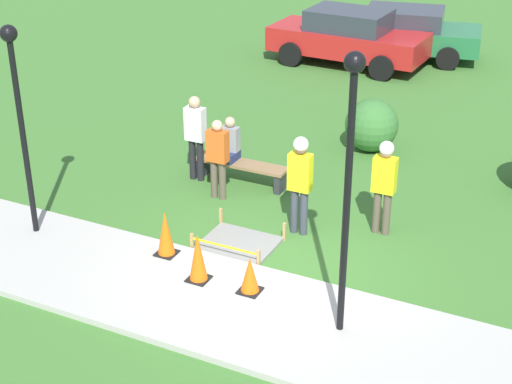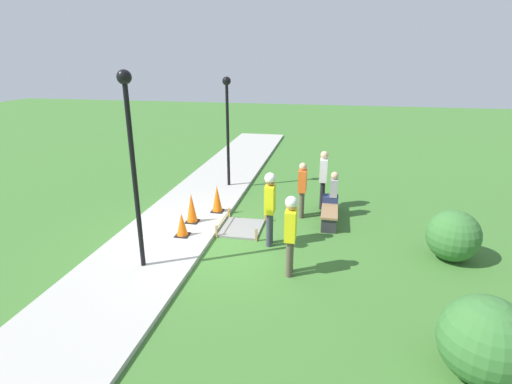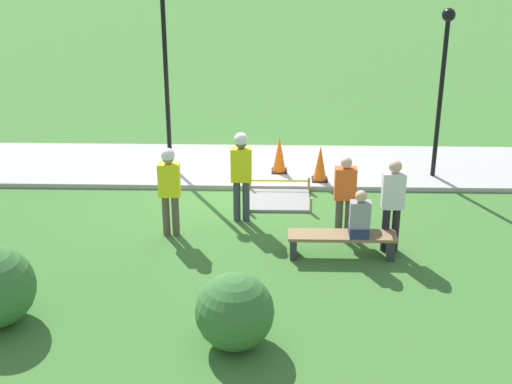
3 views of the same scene
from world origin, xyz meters
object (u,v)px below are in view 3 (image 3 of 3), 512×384
Objects in this scene: bystander_in_gray_shirt at (393,200)px; lamppost_near at (165,51)px; worker_assistant at (169,184)px; worker_supervisor at (241,169)px; traffic_cone_near_patch at (320,163)px; traffic_cone_far_patch at (279,154)px; person_seated_on_bench at (360,218)px; bystander_in_orange_shirt at (345,192)px; traffic_cone_sidewalk_edge at (240,160)px; lamppost_far at (443,68)px; park_bench at (342,240)px.

lamppost_near reaches higher than bystander_in_gray_shirt.
worker_assistant is at bearing 97.39° from lamppost_near.
traffic_cone_near_patch is at bearing -131.98° from worker_supervisor.
traffic_cone_far_patch is 3.98m from person_seated_on_bench.
worker_supervisor is 1.15× the size of bystander_in_orange_shirt.
lamppost_near is (1.58, -0.29, 2.36)m from traffic_cone_sidewalk_edge.
person_seated_on_bench is 0.51× the size of worker_assistant.
worker_assistant is at bearing 54.72° from traffic_cone_far_patch.
worker_supervisor is 0.50× the size of lamppost_far.
traffic_cone_near_patch is 3.23m from park_bench.
traffic_cone_far_patch reaches higher than traffic_cone_sidewalk_edge.
traffic_cone_far_patch is at bearing -69.40° from person_seated_on_bench.
bystander_in_gray_shirt is at bearing -153.92° from person_seated_on_bench.
lamppost_near is at bearing -45.67° from person_seated_on_bench.
bystander_in_orange_shirt is at bearing -179.37° from worker_assistant.
traffic_cone_sidewalk_edge is at bearing 169.71° from lamppost_near.
lamppost_far is at bearing -128.64° from bystander_in_orange_shirt.
lamppost_near is (3.86, -3.95, 1.96)m from person_seated_on_bench.
park_bench is 0.55m from person_seated_on_bench.
traffic_cone_near_patch is 3.32m from person_seated_on_bench.
traffic_cone_near_patch is at bearing 167.17° from traffic_cone_sidewalk_edge.
traffic_cone_sidewalk_edge is 3.15m from worker_assistant.
lamppost_near is at bearing -40.24° from bystander_in_orange_shirt.
bystander_in_orange_shirt is at bearing 162.73° from worker_supervisor.
lamppost_far is at bearing -122.79° from park_bench.
worker_assistant is 0.99× the size of bystander_in_gray_shirt.
worker_supervisor is at bearing -34.15° from person_seated_on_bench.
bystander_in_gray_shirt is (-1.12, 2.97, 0.52)m from traffic_cone_near_patch.
worker_assistant is at bearing -13.54° from park_bench.
worker_supervisor is at bearing -37.07° from park_bench.
lamppost_near is 5.87m from lamppost_far.
worker_supervisor is 1.04× the size of bystander_in_gray_shirt.
worker_assistant reaches higher than traffic_cone_sidewalk_edge.
traffic_cone_near_patch is 4.09m from lamppost_near.
traffic_cone_far_patch is 3.84m from park_bench.
bystander_in_orange_shirt is (0.19, -0.85, 0.11)m from person_seated_on_bench.
worker_supervisor is 1.04× the size of worker_assistant.
lamppost_near reaches higher than traffic_cone_near_patch.
traffic_cone_sidewalk_edge is at bearing -86.61° from worker_supervisor.
traffic_cone_near_patch is 3.22m from bystander_in_gray_shirt.
traffic_cone_sidewalk_edge is 4.13m from park_bench.
bystander_in_gray_shirt is (-2.75, 1.16, -0.09)m from worker_supervisor.
worker_supervisor is 1.46m from worker_assistant.
worker_supervisor is 4.86m from lamppost_far.
bystander_in_gray_shirt reaches higher than person_seated_on_bench.
person_seated_on_bench reaches higher than traffic_cone_far_patch.
lamppost_near reaches higher than traffic_cone_sidewalk_edge.
worker_supervisor is (0.75, 2.26, 0.60)m from traffic_cone_far_patch.
bystander_in_orange_shirt is at bearing -96.49° from park_bench.
lamppost_near is at bearing -82.61° from worker_assistant.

